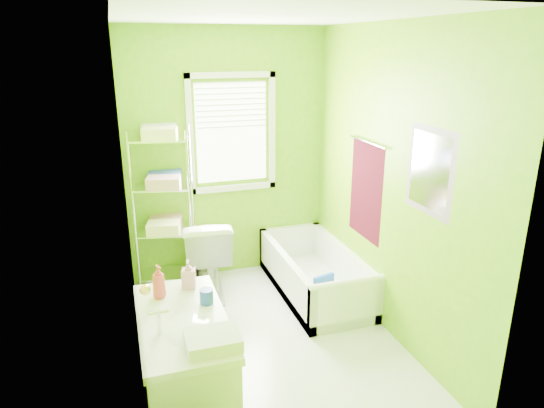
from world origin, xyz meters
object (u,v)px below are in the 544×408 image
object	(u,v)px
bathtub	(315,279)
toilet	(207,255)
vanity	(186,368)
wire_shelf_unit	(165,192)

from	to	relation	value
bathtub	toilet	distance (m)	1.12
toilet	vanity	size ratio (longest dim) A/B	0.78
toilet	wire_shelf_unit	xyz separation A→B (m)	(-0.34, 0.24, 0.62)
bathtub	wire_shelf_unit	world-z (taller)	wire_shelf_unit
wire_shelf_unit	vanity	bearing A→B (deg)	-93.38
bathtub	vanity	size ratio (longest dim) A/B	1.44
vanity	wire_shelf_unit	world-z (taller)	wire_shelf_unit
toilet	wire_shelf_unit	bearing A→B (deg)	-28.95
vanity	wire_shelf_unit	bearing A→B (deg)	86.62
bathtub	wire_shelf_unit	size ratio (longest dim) A/B	0.90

